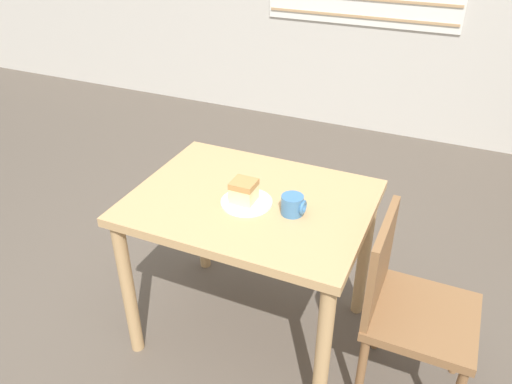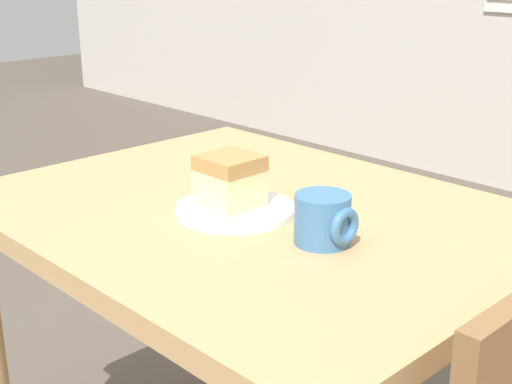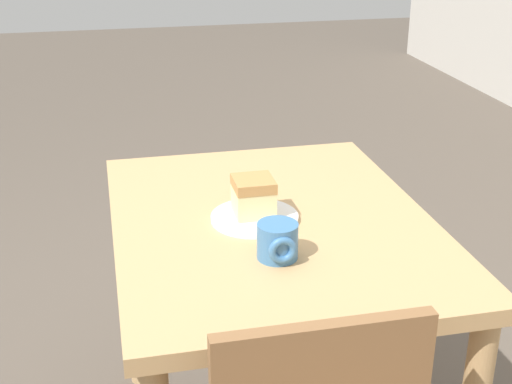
{
  "view_description": "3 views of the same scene",
  "coord_description": "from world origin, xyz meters",
  "px_view_note": "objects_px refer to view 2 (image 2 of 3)",
  "views": [
    {
      "loc": [
        0.82,
        -1.28,
        1.91
      ],
      "look_at": [
        0.1,
        0.33,
        0.83
      ],
      "focal_mm": 35.0,
      "sensor_mm": 36.0,
      "label": 1
    },
    {
      "loc": [
        0.96,
        -0.5,
        1.23
      ],
      "look_at": [
        0.1,
        0.34,
        0.82
      ],
      "focal_mm": 50.0,
      "sensor_mm": 36.0,
      "label": 2
    },
    {
      "loc": [
        1.62,
        -0.03,
        1.53
      ],
      "look_at": [
        0.09,
        0.31,
        0.86
      ],
      "focal_mm": 50.0,
      "sensor_mm": 36.0,
      "label": 3
    }
  ],
  "objects_px": {
    "cake_slice": "(230,180)",
    "plate": "(235,210)",
    "dining_table_near": "(253,265)",
    "coffee_mug": "(324,220)"
  },
  "relations": [
    {
      "from": "cake_slice",
      "to": "plate",
      "type": "bearing_deg",
      "value": 1.44
    },
    {
      "from": "dining_table_near",
      "to": "coffee_mug",
      "type": "height_order",
      "value": "coffee_mug"
    },
    {
      "from": "cake_slice",
      "to": "coffee_mug",
      "type": "bearing_deg",
      "value": 1.99
    },
    {
      "from": "plate",
      "to": "coffee_mug",
      "type": "distance_m",
      "value": 0.21
    },
    {
      "from": "dining_table_near",
      "to": "coffee_mug",
      "type": "xyz_separation_m",
      "value": [
        0.2,
        -0.04,
        0.16
      ]
    },
    {
      "from": "plate",
      "to": "cake_slice",
      "type": "xyz_separation_m",
      "value": [
        -0.01,
        -0.0,
        0.05
      ]
    },
    {
      "from": "cake_slice",
      "to": "coffee_mug",
      "type": "distance_m",
      "value": 0.22
    },
    {
      "from": "cake_slice",
      "to": "dining_table_near",
      "type": "bearing_deg",
      "value": 73.73
    },
    {
      "from": "plate",
      "to": "cake_slice",
      "type": "distance_m",
      "value": 0.05
    },
    {
      "from": "cake_slice",
      "to": "coffee_mug",
      "type": "xyz_separation_m",
      "value": [
        0.22,
        0.01,
        -0.02
      ]
    }
  ]
}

